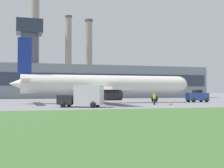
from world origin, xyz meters
name	(u,v)px	position (x,y,z in m)	size (l,w,h in m)	color
ground_plane	(110,103)	(0.00, 0.00, 0.00)	(400.00, 400.00, 0.00)	gray
terminal_building	(70,81)	(-0.56, 37.09, 4.68)	(74.73, 14.89, 20.48)	gray
smokestack_left	(35,41)	(-8.46, 70.55, 20.20)	(3.67, 3.67, 40.10)	gray
smokestack_right	(68,55)	(3.63, 68.11, 15.13)	(2.74, 2.74, 30.03)	gray
smokestack_far	(89,57)	(11.66, 69.35, 14.84)	(3.16, 3.16, 29.42)	gray
airplane	(103,85)	(-1.45, -1.00, 2.79)	(28.33, 24.29, 9.61)	white
pushback_tug	(197,97)	(14.70, -1.85, 0.92)	(3.47, 2.42, 2.05)	#2D4C93
fuel_truck	(84,96)	(-6.64, -12.25, 1.24)	(5.53, 4.35, 2.54)	#232328
ground_crew_person	(154,98)	(3.84, -8.60, 0.86)	(0.41, 0.41, 1.69)	#23283D
traffic_cone_near_nose	(171,103)	(5.59, -9.98, 0.24)	(0.48, 0.48, 0.54)	black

